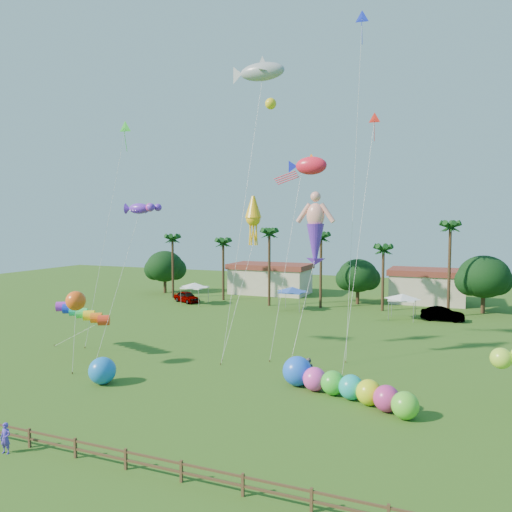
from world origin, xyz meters
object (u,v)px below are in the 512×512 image
at_px(car_b, 443,314).
at_px(spectator_b, 309,370).
at_px(car_a, 187,297).
at_px(blue_ball, 102,371).
at_px(spectator_a, 6,438).
at_px(caterpillar_inflatable, 341,385).

distance_m(car_b, spectator_b, 28.64).
height_order(car_a, car_b, car_b).
xyz_separation_m(car_a, blue_ball, (12.70, -33.56, 0.18)).
height_order(spectator_a, caterpillar_inflatable, caterpillar_inflatable).
xyz_separation_m(spectator_a, spectator_b, (10.91, 16.38, 0.12)).
xyz_separation_m(spectator_b, caterpillar_inflatable, (2.88, -2.23, -0.02)).
bearing_deg(spectator_a, blue_ball, 96.40).
xyz_separation_m(car_b, caterpillar_inflatable, (-5.23, -29.70, 0.08)).
height_order(caterpillar_inflatable, blue_ball, caterpillar_inflatable).
distance_m(spectator_a, blue_ball, 10.79).
relative_size(spectator_a, caterpillar_inflatable, 0.16).
relative_size(car_b, caterpillar_inflatable, 0.49).
distance_m(caterpillar_inflatable, blue_ball, 16.83).
bearing_deg(caterpillar_inflatable, blue_ball, -144.99).
height_order(car_a, caterpillar_inflatable, caterpillar_inflatable).
distance_m(car_a, blue_ball, 35.88).
relative_size(car_b, spectator_a, 3.11).
distance_m(car_a, caterpillar_inflatable, 41.72).
distance_m(spectator_a, spectator_b, 19.68).
relative_size(spectator_b, blue_ball, 0.92).
distance_m(car_b, blue_ball, 39.79).
xyz_separation_m(car_a, spectator_a, (15.33, -44.02, -0.01)).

